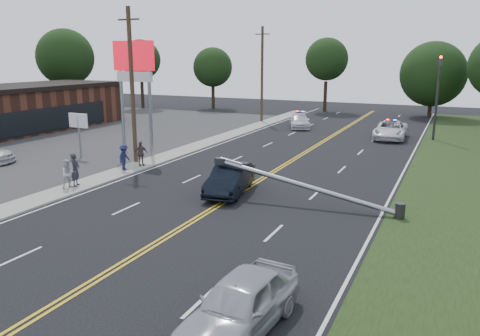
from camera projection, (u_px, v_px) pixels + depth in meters
The scene contains 22 objects.
ground at pixel (138, 254), 16.90m from camera, with size 120.00×120.00×0.00m, color black.
sidewalk at pixel (127, 170), 29.15m from camera, with size 1.80×70.00×0.12m, color gray.
centerline_yellow at pixel (250, 186), 25.71m from camera, with size 0.36×80.00×0.00m, color gold.
pylon_sign at pixel (134, 71), 32.15m from camera, with size 3.20×0.35×8.00m.
small_sign at pixel (79, 124), 32.68m from camera, with size 1.60×0.14×3.10m.
traffic_signal at pixel (438, 90), 38.95m from camera, with size 0.28×0.41×7.05m.
fallen_streetlight at pixel (314, 188), 22.02m from camera, with size 9.36×0.44×1.91m.
utility_pole_mid at pixel (132, 86), 30.07m from camera, with size 1.60×0.28×10.00m.
utility_pole_far at pixel (262, 74), 49.46m from camera, with size 1.60×0.28×10.00m.
tree_3 at pixel (65, 57), 58.94m from camera, with size 7.08×7.08×10.37m.
tree_4 at pixel (141, 60), 62.96m from camera, with size 5.31×5.31×9.17m.
tree_5 at pixel (213, 67), 62.77m from camera, with size 5.24×5.24×8.15m.
tree_6 at pixel (327, 59), 59.04m from camera, with size 5.35×5.35×9.27m.
tree_7 at pixel (433, 74), 53.73m from camera, with size 7.41×7.41×8.67m.
crashed_sedan at pixel (230, 179), 24.27m from camera, with size 1.61×4.61×1.52m, color black.
waiting_sedan at pixel (240, 304), 12.03m from camera, with size 1.79×4.44×1.51m, color #A4A7AC.
emergency_a at pixel (391, 130), 40.37m from camera, with size 2.55×5.53×1.54m, color silver.
emergency_b at pixel (300, 121), 46.53m from camera, with size 1.87×4.61×1.34m, color silver.
bystander_a at pixel (75, 170), 25.18m from camera, with size 0.65×0.43×1.79m, color #292931.
bystander_b at pixel (68, 174), 24.82m from camera, with size 0.75×0.59×1.55m, color #BCBDC2.
bystander_c at pixel (124, 157), 28.72m from camera, with size 1.03×0.59×1.59m, color #1C1F46.
bystander_d at pixel (141, 154), 29.85m from camera, with size 0.93×0.39×1.59m, color #574946.
Camera 1 is at (9.96, -12.68, 6.98)m, focal length 35.00 mm.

